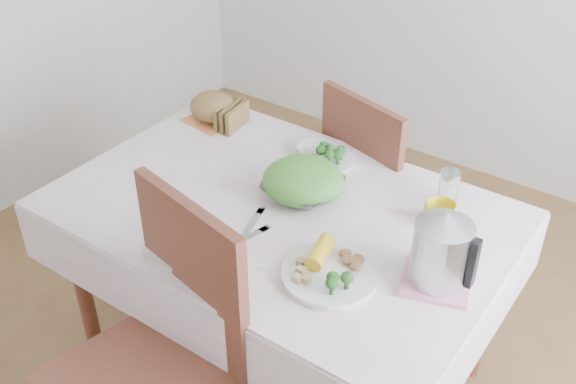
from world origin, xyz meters
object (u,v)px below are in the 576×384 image
Objects in this scene: dinner_plate_right at (330,275)px; salad_bowl at (303,188)px; dining_table at (280,292)px; dinner_plate_left at (185,243)px; yellow_mug at (440,214)px; chair_far at (390,194)px; electric_kettle at (441,250)px.

salad_bowl is at bearing 134.90° from dinner_plate_right.
dining_table is at bearing -105.55° from salad_bowl.
dinner_plate_left is at bearing -163.28° from dinner_plate_right.
yellow_mug is (0.15, 0.42, 0.03)m from dinner_plate_right.
dinner_plate_left is (-0.12, -0.34, 0.40)m from dining_table.
chair_far is (0.08, 0.68, 0.09)m from dining_table.
salad_bowl is 0.46m from dinner_plate_left.
salad_bowl is 0.47m from yellow_mug.
yellow_mug is (0.39, -0.46, 0.34)m from chair_far.
electric_kettle is at bearing 22.85° from dinner_plate_left.
chair_far is 0.97m from dinner_plate_right.
salad_bowl is (-0.06, -0.58, 0.33)m from chair_far.
electric_kettle is (0.11, -0.26, 0.08)m from yellow_mug.
dinner_plate_left is at bearing -109.30° from dining_table.
yellow_mug is at bearing 115.10° from electric_kettle.
yellow_mug is 0.45× the size of electric_kettle.
salad_bowl is 0.43m from dinner_plate_right.
yellow_mug is at bearing 70.50° from dinner_plate_right.
salad_bowl is at bearing 71.53° from dinner_plate_left.
salad_bowl is at bearing 74.45° from dining_table.
yellow_mug reaches higher than dining_table.
dining_table is 5.18× the size of dinner_plate_left.
salad_bowl is 2.48× the size of yellow_mug.
chair_far is 9.21× the size of yellow_mug.
chair_far is at bearing 126.70° from electric_kettle.
dinner_plate_left is 0.82m from yellow_mug.
dinner_plate_left is 0.94× the size of dinner_plate_right.
electric_kettle is at bearing -66.43° from yellow_mug.
dining_table is 0.55m from dinner_plate_right.
dining_table is 5.95× the size of electric_kettle.
dinner_plate_left is at bearing -136.92° from yellow_mug.
electric_kettle reaches higher than yellow_mug.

